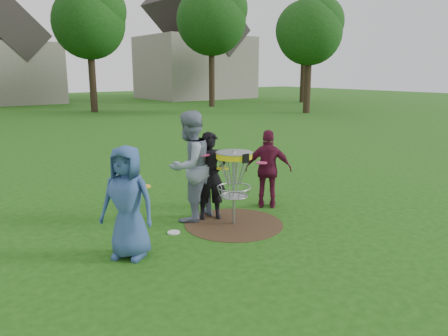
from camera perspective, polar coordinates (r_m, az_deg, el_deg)
ground at (r=8.06m, az=1.29°, el=-7.33°), size 100.00×100.00×0.00m
dirt_patch at (r=8.06m, az=1.29°, el=-7.30°), size 1.80×1.80×0.01m
player_blue at (r=6.60m, az=-12.49°, el=-4.40°), size 0.95×0.99×1.70m
player_black at (r=8.13m, az=-1.76°, el=-1.07°), size 0.72×0.62×1.65m
player_grey at (r=8.07m, az=-4.49°, el=0.23°), size 1.19×1.05×2.05m
player_maroon at (r=8.88m, az=5.82°, el=-0.14°), size 0.95×0.93×1.60m
disc_on_grass at (r=7.69m, az=-6.59°, el=-8.36°), size 0.22×0.22×0.02m
disc_golf_basket at (r=7.77m, az=1.33°, el=-0.25°), size 0.66×0.67×1.38m
held_discs at (r=7.74m, az=-1.60°, el=0.11°), size 3.00×0.85×0.29m
tree_row at (r=27.34m, az=-27.14°, el=18.59°), size 51.20×17.42×9.90m
house_row at (r=40.18m, az=-23.78°, el=13.60°), size 44.50×10.65×11.62m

